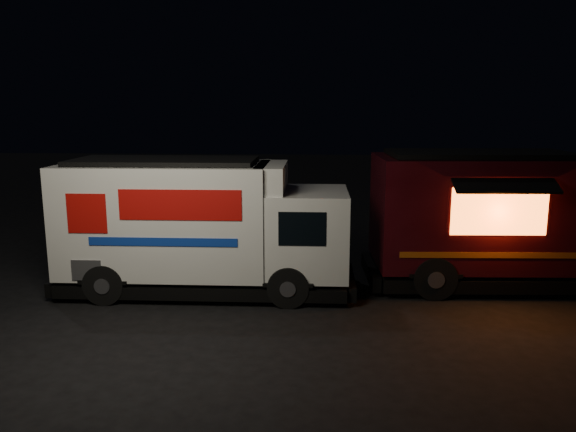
# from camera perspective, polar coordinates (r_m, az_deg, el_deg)

# --- Properties ---
(ground) EXTENTS (80.00, 80.00, 0.00)m
(ground) POSITION_cam_1_polar(r_m,az_deg,el_deg) (13.27, -0.75, -8.48)
(ground) COLOR black
(ground) RESTS_ON ground
(white_truck) EXTENTS (7.15, 2.50, 3.23)m
(white_truck) POSITION_cam_1_polar(r_m,az_deg,el_deg) (13.63, -8.30, -1.01)
(white_truck) COLOR silver
(white_truck) RESTS_ON ground
(red_truck) EXTENTS (7.34, 2.97, 3.36)m
(red_truck) POSITION_cam_1_polar(r_m,az_deg,el_deg) (15.06, 21.91, -0.29)
(red_truck) COLOR black
(red_truck) RESTS_ON ground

